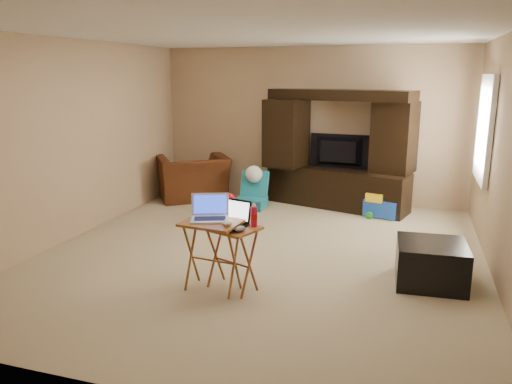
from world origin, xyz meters
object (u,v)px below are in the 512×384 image
(recliner, at_px, (193,177))
(mouse_left, at_px, (228,222))
(laptop_right, at_px, (228,214))
(water_bottle, at_px, (254,217))
(television, at_px, (338,152))
(tray_table_right, at_px, (232,258))
(tray_table_left, at_px, (212,256))
(entertainment_center, at_px, (338,150))
(ottoman, at_px, (431,263))
(child_rocker, at_px, (251,190))
(laptop_left, at_px, (210,208))
(push_toy, at_px, (382,205))
(mouse_right, at_px, (240,229))
(plush_toy, at_px, (229,207))

(recliner, xyz_separation_m, mouse_left, (1.92, -3.38, 0.36))
(laptop_right, height_order, water_bottle, laptop_right)
(television, xyz_separation_m, tray_table_right, (-0.49, -3.47, -0.56))
(tray_table_left, bearing_deg, entertainment_center, 85.57)
(ottoman, distance_m, water_bottle, 1.86)
(child_rocker, relative_size, laptop_right, 1.74)
(laptop_left, height_order, mouse_left, laptop_left)
(entertainment_center, bearing_deg, tray_table_right, -82.59)
(push_toy, xyz_separation_m, tray_table_right, (-1.23, -3.04, 0.13))
(ottoman, height_order, laptop_left, laptop_left)
(child_rocker, height_order, ottoman, child_rocker)
(tray_table_right, bearing_deg, laptop_right, 173.88)
(mouse_left, bearing_deg, water_bottle, 50.22)
(water_bottle, bearing_deg, push_toy, 70.86)
(mouse_left, bearing_deg, tray_table_left, 159.78)
(laptop_left, distance_m, mouse_right, 0.38)
(entertainment_center, relative_size, recliner, 1.98)
(tray_table_right, height_order, water_bottle, water_bottle)
(child_rocker, xyz_separation_m, tray_table_left, (0.60, -3.02, 0.06))
(recliner, distance_m, push_toy, 3.14)
(plush_toy, bearing_deg, push_toy, 22.71)
(plush_toy, bearing_deg, mouse_right, -66.71)
(tray_table_right, xyz_separation_m, laptop_right, (-0.04, 0.02, 0.44))
(push_toy, distance_m, ottoman, 2.39)
(tray_table_left, relative_size, laptop_right, 2.08)
(ottoman, height_order, water_bottle, water_bottle)
(plush_toy, bearing_deg, water_bottle, -63.19)
(tray_table_left, bearing_deg, laptop_right, 40.68)
(child_rocker, xyz_separation_m, mouse_left, (0.79, -3.09, 0.43))
(water_bottle, bearing_deg, mouse_left, -129.78)
(push_toy, bearing_deg, laptop_right, -99.57)
(mouse_right, bearing_deg, entertainment_center, 84.16)
(ottoman, bearing_deg, mouse_left, -154.79)
(television, relative_size, mouse_right, 7.18)
(push_toy, distance_m, tray_table_right, 3.28)
(mouse_left, distance_m, mouse_right, 0.13)
(child_rocker, relative_size, tray_table_left, 0.84)
(child_rocker, bearing_deg, tray_table_right, -75.03)
(television, distance_m, recliner, 2.46)
(entertainment_center, height_order, mouse_left, entertainment_center)
(recliner, relative_size, ottoman, 1.70)
(recliner, bearing_deg, water_bottle, 87.48)
(television, bearing_deg, mouse_right, 89.34)
(tray_table_right, relative_size, mouse_right, 4.92)
(television, height_order, push_toy, television)
(ottoman, xyz_separation_m, water_bottle, (-1.66, -0.65, 0.52))
(mouse_right, bearing_deg, recliner, 121.20)
(recliner, distance_m, laptop_left, 3.72)
(ottoman, height_order, mouse_right, mouse_right)
(tray_table_left, xyz_separation_m, laptop_right, (0.13, 0.09, 0.41))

